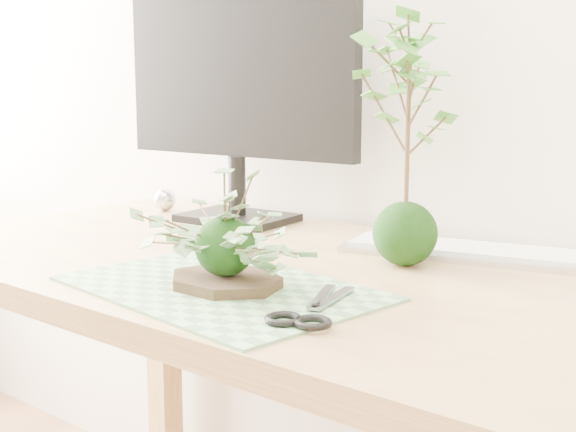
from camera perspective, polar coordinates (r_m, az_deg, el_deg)
The scene contains 9 objects.
desk at distance 1.24m, azimuth 3.79°, elevation -8.18°, with size 1.60×0.70×0.74m.
cutting_mat at distance 1.14m, azimuth -4.79°, elevation -5.13°, with size 0.44×0.29×0.00m, color #527852.
stone_dish at distance 1.14m, azimuth -4.47°, elevation -4.63°, with size 0.18×0.18×0.01m, color black.
ivy_kokedama at distance 1.12m, azimuth -4.53°, elevation -0.15°, with size 0.28×0.28×0.17m.
maple_kokedama at distance 1.25m, azimuth 8.62°, elevation 9.97°, with size 0.25×0.25×0.43m.
keyboard at distance 1.37m, azimuth 13.08°, elevation -2.51°, with size 0.46×0.23×0.02m.
monitor at distance 1.63m, azimuth -3.51°, elevation 9.32°, with size 0.55×0.18×0.48m.
foil_ball at distance 1.79m, azimuth -8.76°, elevation 1.15°, with size 0.05×0.05×0.05m, color white.
scissors at distance 0.99m, azimuth 0.79°, elevation -6.99°, with size 0.10×0.20×0.01m.
Camera 1 is at (0.72, 0.28, 1.04)m, focal length 50.00 mm.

